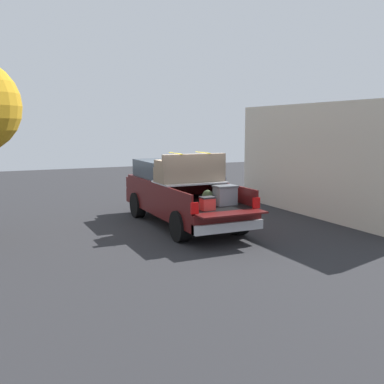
{
  "coord_description": "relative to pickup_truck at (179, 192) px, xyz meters",
  "views": [
    {
      "loc": [
        -12.2,
        5.44,
        2.99
      ],
      "look_at": [
        -0.6,
        0.0,
        1.1
      ],
      "focal_mm": 41.95,
      "sensor_mm": 36.0,
      "label": 1
    }
  ],
  "objects": [
    {
      "name": "ground_plane",
      "position": [
        -0.38,
        0.0,
        -0.97
      ],
      "size": [
        40.0,
        40.0,
        0.0
      ],
      "primitive_type": "plane",
      "color": "#262628"
    },
    {
      "name": "pickup_truck",
      "position": [
        0.0,
        0.0,
        0.0
      ],
      "size": [
        6.05,
        2.06,
        2.23
      ],
      "color": "#470F0F",
      "rests_on": "ground_plane"
    },
    {
      "name": "building_facade",
      "position": [
        -0.85,
        -4.51,
        0.89
      ],
      "size": [
        8.04,
        0.36,
        3.73
      ],
      "primitive_type": "cube",
      "color": "beige",
      "rests_on": "ground_plane"
    },
    {
      "name": "trash_can",
      "position": [
        2.86,
        -2.96,
        -0.48
      ],
      "size": [
        0.6,
        0.6,
        0.98
      ],
      "color": "#3F4C66",
      "rests_on": "ground_plane"
    }
  ]
}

